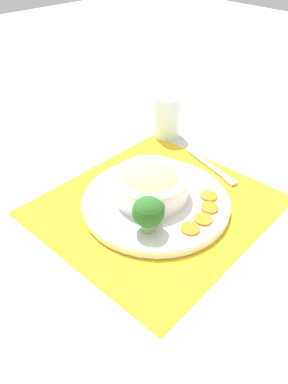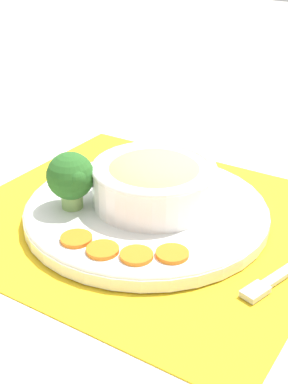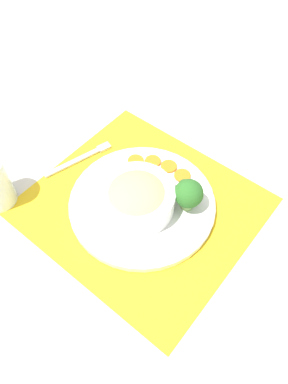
% 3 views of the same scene
% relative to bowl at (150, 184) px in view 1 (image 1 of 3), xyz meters
% --- Properties ---
extents(ground_plane, '(4.00, 4.00, 0.00)m').
position_rel_bowl_xyz_m(ground_plane, '(-0.00, 0.02, -0.05)').
color(ground_plane, beige).
extents(placemat, '(0.51, 0.47, 0.00)m').
position_rel_bowl_xyz_m(placemat, '(-0.00, 0.02, -0.05)').
color(placemat, yellow).
rests_on(placemat, ground_plane).
extents(plate, '(0.33, 0.33, 0.02)m').
position_rel_bowl_xyz_m(plate, '(-0.00, 0.02, -0.04)').
color(plate, white).
rests_on(plate, placemat).
extents(bowl, '(0.17, 0.17, 0.07)m').
position_rel_bowl_xyz_m(bowl, '(0.00, 0.00, 0.00)').
color(bowl, white).
rests_on(bowl, plate).
extents(broccoli_floret, '(0.06, 0.06, 0.08)m').
position_rel_bowl_xyz_m(broccoli_floret, '(0.08, 0.08, 0.01)').
color(broccoli_floret, '#84AD5B').
rests_on(broccoli_floret, plate).
extents(carrot_slice_near, '(0.04, 0.04, 0.01)m').
position_rel_bowl_xyz_m(carrot_slice_near, '(0.02, 0.13, -0.03)').
color(carrot_slice_near, orange).
rests_on(carrot_slice_near, plate).
extents(carrot_slice_middle, '(0.04, 0.04, 0.01)m').
position_rel_bowl_xyz_m(carrot_slice_middle, '(-0.02, 0.13, -0.03)').
color(carrot_slice_middle, orange).
rests_on(carrot_slice_middle, plate).
extents(carrot_slice_far, '(0.04, 0.04, 0.01)m').
position_rel_bowl_xyz_m(carrot_slice_far, '(-0.06, 0.12, -0.03)').
color(carrot_slice_far, orange).
rests_on(carrot_slice_far, plate).
extents(carrot_slice_extra, '(0.04, 0.04, 0.01)m').
position_rel_bowl_xyz_m(carrot_slice_extra, '(-0.09, 0.09, -0.03)').
color(carrot_slice_extra, orange).
rests_on(carrot_slice_extra, plate).
extents(water_glass, '(0.08, 0.08, 0.12)m').
position_rel_bowl_xyz_m(water_glass, '(-0.26, -0.19, 0.00)').
color(water_glass, silver).
rests_on(water_glass, ground_plane).
extents(fork, '(0.06, 0.18, 0.01)m').
position_rel_bowl_xyz_m(fork, '(-0.21, 0.03, -0.05)').
color(fork, '#B7B7BC').
rests_on(fork, placemat).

